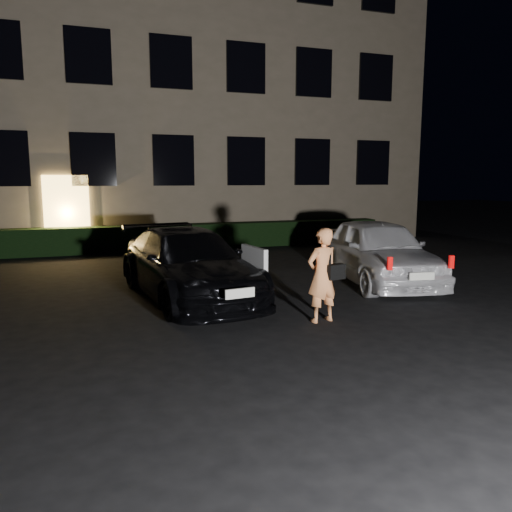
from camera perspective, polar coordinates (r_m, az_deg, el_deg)
name	(u,v)px	position (r m, az deg, el deg)	size (l,w,h in m)	color
ground	(307,345)	(7.35, 5.85, -10.12)	(80.00, 80.00, 0.00)	black
building	(155,89)	(21.80, -11.48, 18.20)	(20.00, 8.11, 12.00)	#766A54
hedge	(178,237)	(17.17, -8.94, 2.16)	(15.00, 0.70, 0.85)	black
sedan	(189,264)	(10.08, -7.71, -0.92)	(2.55, 4.98, 1.38)	black
hatch	(378,251)	(11.80, 13.76, 0.59)	(2.51, 4.61, 1.49)	silver
man	(323,275)	(8.37, 7.61, -2.17)	(0.71, 0.49, 1.59)	#F19154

